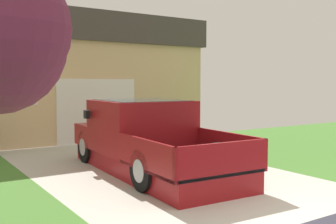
% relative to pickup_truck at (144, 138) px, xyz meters
% --- Properties ---
extents(pickup_truck, '(2.26, 5.30, 1.64)m').
position_rel_pickup_truck_xyz_m(pickup_truck, '(0.00, 0.00, 0.00)').
color(pickup_truck, maroon).
rests_on(pickup_truck, ground).
extents(person_with_hat, '(0.41, 0.41, 1.62)m').
position_rel_pickup_truck_xyz_m(person_with_hat, '(1.40, 0.63, 0.19)').
color(person_with_hat, '#333842').
rests_on(person_with_hat, ground).
extents(handbag, '(0.33, 0.15, 0.44)m').
position_rel_pickup_truck_xyz_m(handbag, '(1.17, 0.41, -0.59)').
color(handbag, '#232328').
rests_on(handbag, ground).
extents(house_with_garage, '(9.33, 7.20, 4.54)m').
position_rel_pickup_truck_xyz_m(house_with_garage, '(0.80, 8.10, 1.56)').
color(house_with_garage, '#D4B482').
rests_on(house_with_garage, ground).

